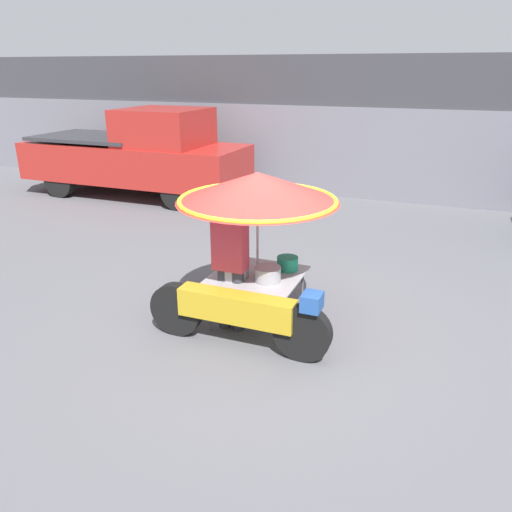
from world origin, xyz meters
The scene contains 5 objects.
ground_plane centered at (0.00, 0.00, 0.00)m, with size 36.00×36.00×0.00m, color #56565B.
shopfront_building centered at (0.00, 7.91, 1.60)m, with size 28.00×2.06×3.22m.
vendor_motorcycle_cart centered at (-0.29, 0.18, 1.41)m, with size 2.15×1.86×1.85m.
vendor_person centered at (-0.52, -0.03, 0.87)m, with size 0.38×0.22×1.56m.
pickup_truck centered at (-5.25, 5.23, 1.00)m, with size 5.40×1.92×2.07m.
Camera 1 is at (1.70, -4.87, 2.94)m, focal length 35.00 mm.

